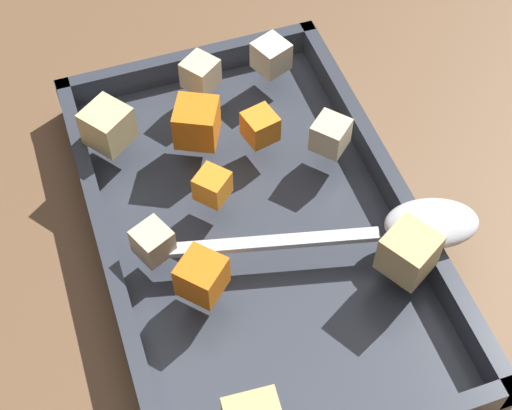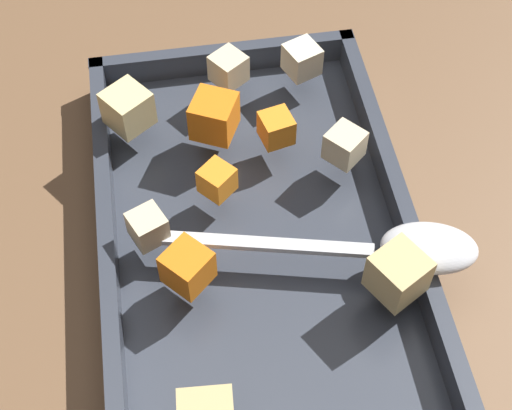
{
  "view_description": "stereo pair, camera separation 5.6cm",
  "coord_description": "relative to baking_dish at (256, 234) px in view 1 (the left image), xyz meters",
  "views": [
    {
      "loc": [
        -0.3,
        0.11,
        0.51
      ],
      "look_at": [
        0.02,
        -0.0,
        0.05
      ],
      "focal_mm": 53.66,
      "sensor_mm": 36.0,
      "label": 1
    },
    {
      "loc": [
        -0.31,
        0.05,
        0.51
      ],
      "look_at": [
        0.02,
        -0.0,
        0.05
      ],
      "focal_mm": 53.66,
      "sensor_mm": 36.0,
      "label": 2
    }
  ],
  "objects": [
    {
      "name": "potato_chunk_corner_ne",
      "position": [
        -0.01,
        0.08,
        0.04
      ],
      "size": [
        0.03,
        0.03,
        0.02
      ],
      "primitive_type": "cube",
      "rotation": [
        0.0,
        0.0,
        2.0
      ],
      "color": "beige",
      "rests_on": "baking_dish"
    },
    {
      "name": "carrot_chunk_heap_top",
      "position": [
        0.07,
        -0.03,
        0.04
      ],
      "size": [
        0.03,
        0.03,
        0.02
      ],
      "primitive_type": "cube",
      "rotation": [
        0.0,
        0.0,
        1.8
      ],
      "color": "orange",
      "rests_on": "baking_dish"
    },
    {
      "name": "potato_chunk_far_right",
      "position": [
        0.11,
        0.09,
        0.04
      ],
      "size": [
        0.04,
        0.04,
        0.03
      ],
      "primitive_type": "cube",
      "rotation": [
        0.0,
        0.0,
        0.63
      ],
      "color": "#E0CC89",
      "rests_on": "baking_dish"
    },
    {
      "name": "ground_plane",
      "position": [
        -0.02,
        0.0,
        -0.01
      ],
      "size": [
        4.0,
        4.0,
        0.0
      ],
      "primitive_type": "plane",
      "color": "brown"
    },
    {
      "name": "baking_dish",
      "position": [
        0.0,
        0.0,
        0.0
      ],
      "size": [
        0.38,
        0.24,
        0.04
      ],
      "color": "#333842",
      "rests_on": "ground_plane"
    },
    {
      "name": "potato_chunk_back_center",
      "position": [
        0.04,
        -0.08,
        0.04
      ],
      "size": [
        0.04,
        0.04,
        0.03
      ],
      "primitive_type": "cube",
      "rotation": [
        0.0,
        0.0,
        0.72
      ],
      "color": "beige",
      "rests_on": "baking_dish"
    },
    {
      "name": "carrot_chunk_corner_sw",
      "position": [
        0.09,
        0.02,
        0.04
      ],
      "size": [
        0.04,
        0.04,
        0.03
      ],
      "primitive_type": "cube",
      "rotation": [
        0.0,
        0.0,
        5.82
      ],
      "color": "orange",
      "rests_on": "baking_dish"
    },
    {
      "name": "serving_spoon",
      "position": [
        -0.05,
        -0.1,
        0.04
      ],
      "size": [
        0.08,
        0.23,
        0.02
      ],
      "rotation": [
        0.0,
        0.0,
        1.33
      ],
      "color": "silver",
      "rests_on": "baking_dish"
    },
    {
      "name": "carrot_chunk_near_right",
      "position": [
        -0.05,
        0.06,
        0.04
      ],
      "size": [
        0.04,
        0.04,
        0.03
      ],
      "primitive_type": "cube",
      "rotation": [
        0.0,
        0.0,
        5.46
      ],
      "color": "orange",
      "rests_on": "baking_dish"
    },
    {
      "name": "potato_chunk_near_spoon",
      "position": [
        0.14,
        0.01,
        0.04
      ],
      "size": [
        0.04,
        0.04,
        0.03
      ],
      "primitive_type": "cube",
      "rotation": [
        0.0,
        0.0,
        0.62
      ],
      "color": "beige",
      "rests_on": "baking_dish"
    },
    {
      "name": "potato_chunk_mid_left",
      "position": [
        -0.08,
        -0.09,
        0.04
      ],
      "size": [
        0.05,
        0.05,
        0.03
      ],
      "primitive_type": "cube",
      "rotation": [
        0.0,
        0.0,
        0.52
      ],
      "color": "tan",
      "rests_on": "baking_dish"
    },
    {
      "name": "potato_chunk_rim_edge",
      "position": [
        0.14,
        -0.06,
        0.04
      ],
      "size": [
        0.03,
        0.03,
        0.03
      ],
      "primitive_type": "cube",
      "rotation": [
        0.0,
        0.0,
        3.53
      ],
      "color": "beige",
      "rests_on": "baking_dish"
    },
    {
      "name": "carrot_chunk_heap_side",
      "position": [
        0.03,
        0.03,
        0.04
      ],
      "size": [
        0.03,
        0.03,
        0.02
      ],
      "primitive_type": "cube",
      "rotation": [
        0.0,
        0.0,
        3.87
      ],
      "color": "orange",
      "rests_on": "baking_dish"
    }
  ]
}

